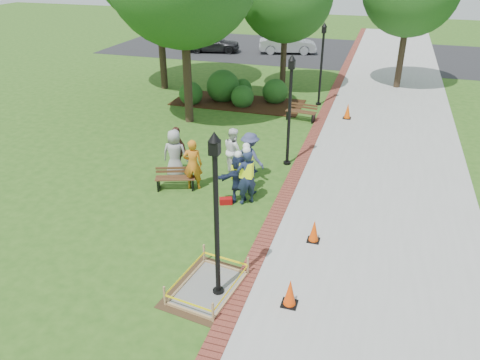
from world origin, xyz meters
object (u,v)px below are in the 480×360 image
(lamp_near, at_px, (216,206))
(hivis_worker_a, at_px, (238,176))
(hivis_worker_b, at_px, (246,176))
(cone_front, at_px, (290,293))
(wet_concrete_pad, at_px, (208,282))
(bench_near, at_px, (176,183))
(hivis_worker_c, at_px, (246,168))

(lamp_near, distance_m, hivis_worker_a, 4.98)
(lamp_near, relative_size, hivis_worker_b, 2.09)
(cone_front, height_order, hivis_worker_b, hivis_worker_b)
(wet_concrete_pad, distance_m, hivis_worker_b, 4.57)
(lamp_near, bearing_deg, wet_concrete_pad, 168.76)
(cone_front, distance_m, hivis_worker_a, 5.31)
(cone_front, height_order, hivis_worker_a, hivis_worker_a)
(bench_near, relative_size, cone_front, 1.94)
(wet_concrete_pad, xyz_separation_m, cone_front, (2.05, 0.04, 0.13))
(wet_concrete_pad, relative_size, lamp_near, 0.59)
(hivis_worker_a, bearing_deg, cone_front, -59.13)
(lamp_near, bearing_deg, cone_front, 3.01)
(bench_near, distance_m, lamp_near, 6.22)
(hivis_worker_b, bearing_deg, hivis_worker_c, 107.23)
(wet_concrete_pad, distance_m, hivis_worker_a, 4.67)
(bench_near, height_order, lamp_near, lamp_near)
(bench_near, height_order, hivis_worker_c, hivis_worker_c)
(hivis_worker_a, height_order, hivis_worker_b, hivis_worker_b)
(wet_concrete_pad, relative_size, cone_front, 3.36)
(cone_front, distance_m, hivis_worker_c, 5.90)
(bench_near, xyz_separation_m, cone_front, (5.07, -4.68, 0.12))
(lamp_near, distance_m, hivis_worker_c, 5.64)
(hivis_worker_b, height_order, hivis_worker_c, hivis_worker_b)
(wet_concrete_pad, bearing_deg, bench_near, 122.59)
(lamp_near, bearing_deg, hivis_worker_c, 99.41)
(bench_near, relative_size, hivis_worker_a, 0.81)
(cone_front, xyz_separation_m, hivis_worker_a, (-2.71, 4.53, 0.54))
(cone_front, relative_size, lamp_near, 0.18)
(wet_concrete_pad, xyz_separation_m, bench_near, (-3.02, 4.72, 0.00))
(cone_front, bearing_deg, hivis_worker_a, 120.87)
(wet_concrete_pad, bearing_deg, lamp_near, -11.24)
(lamp_near, bearing_deg, hivis_worker_b, 98.01)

